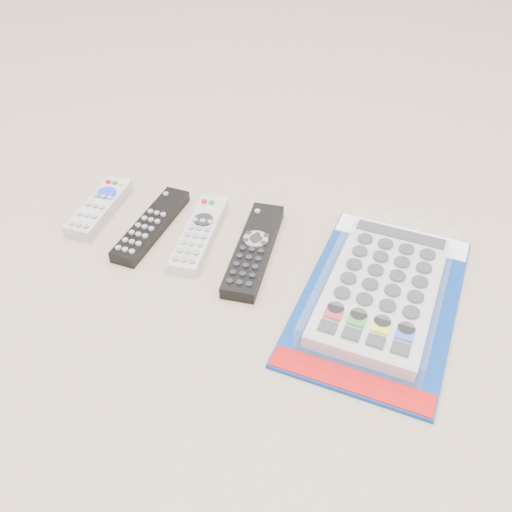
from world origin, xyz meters
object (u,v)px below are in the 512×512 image
(jumbo_remote_packaged, at_px, (382,288))
(remote_silver_dvd, at_px, (199,233))
(remote_large_black, at_px, (254,249))
(remote_slim_black, at_px, (151,225))
(remote_small_grey, at_px, (99,207))

(jumbo_remote_packaged, bearing_deg, remote_silver_dvd, 175.90)
(remote_large_black, bearing_deg, remote_slim_black, 173.45)
(remote_silver_dvd, distance_m, remote_large_black, 0.09)
(remote_small_grey, height_order, remote_silver_dvd, remote_small_grey)
(remote_small_grey, bearing_deg, jumbo_remote_packaged, -7.99)
(remote_small_grey, xyz_separation_m, remote_silver_dvd, (0.18, -0.02, -0.00))
(remote_slim_black, relative_size, remote_large_black, 0.90)
(remote_slim_black, bearing_deg, jumbo_remote_packaged, -2.74)
(remote_silver_dvd, height_order, remote_large_black, remote_large_black)
(remote_small_grey, xyz_separation_m, remote_large_black, (0.27, -0.03, -0.00))
(remote_silver_dvd, bearing_deg, jumbo_remote_packaged, -13.92)
(remote_slim_black, height_order, jumbo_remote_packaged, jumbo_remote_packaged)
(remote_small_grey, height_order, remote_slim_black, remote_small_grey)
(remote_small_grey, height_order, jumbo_remote_packaged, jumbo_remote_packaged)
(remote_slim_black, height_order, remote_silver_dvd, same)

